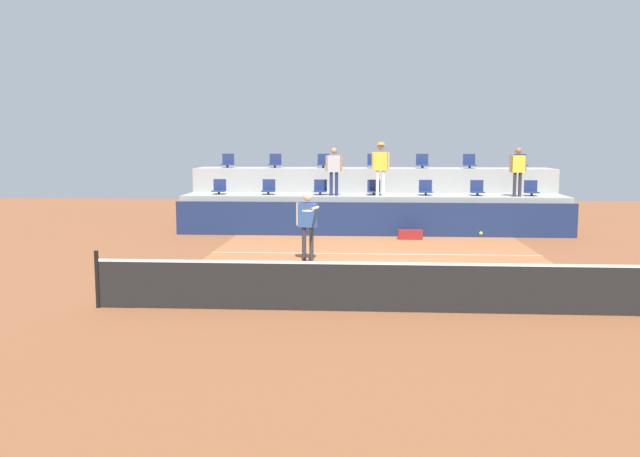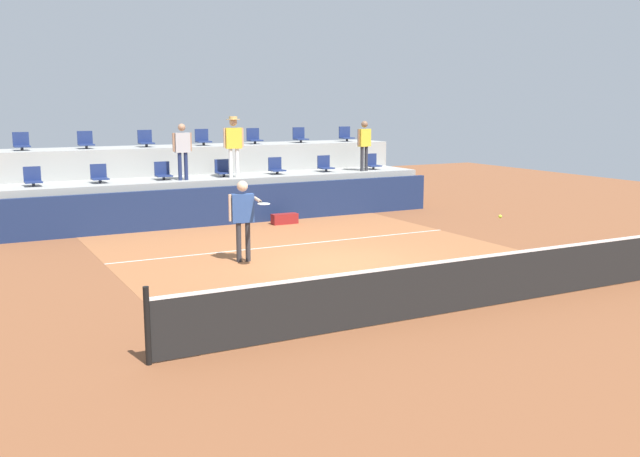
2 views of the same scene
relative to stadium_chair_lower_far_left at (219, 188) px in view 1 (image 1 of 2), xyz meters
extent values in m
plane|color=brown|center=(5.32, -7.23, -1.46)|extent=(40.00, 40.00, 0.00)
cube|color=#A36038|center=(5.32, -6.23, -1.46)|extent=(9.00, 10.00, 0.01)
cube|color=silver|center=(5.32, -4.83, -1.46)|extent=(9.00, 0.06, 0.00)
cylinder|color=black|center=(0.12, -11.23, -0.93)|extent=(0.08, 0.08, 1.07)
cube|color=black|center=(5.32, -11.23, -1.01)|extent=(10.40, 0.01, 0.87)
cube|color=white|center=(5.32, -11.23, -0.57)|extent=(10.40, 0.02, 0.05)
cube|color=navy|center=(5.32, -1.23, -0.91)|extent=(13.00, 0.16, 1.10)
cube|color=#9E9E99|center=(5.32, 0.07, -0.84)|extent=(13.00, 1.80, 1.25)
cube|color=#9E9E99|center=(5.32, 1.87, -0.41)|extent=(13.00, 1.80, 2.10)
cylinder|color=#2D2D33|center=(0.00, -0.08, -0.16)|extent=(0.08, 0.08, 0.10)
cube|color=navy|center=(0.00, -0.08, -0.09)|extent=(0.44, 0.40, 0.04)
cube|color=navy|center=(0.00, 0.10, 0.12)|extent=(0.44, 0.04, 0.38)
cylinder|color=#2D2D33|center=(1.72, -0.08, -0.16)|extent=(0.08, 0.08, 0.10)
cube|color=navy|center=(1.72, -0.08, -0.09)|extent=(0.44, 0.40, 0.04)
cube|color=navy|center=(1.72, 0.10, 0.12)|extent=(0.44, 0.04, 0.38)
cylinder|color=#2D2D33|center=(3.51, -0.08, -0.16)|extent=(0.08, 0.08, 0.10)
cube|color=navy|center=(3.51, -0.08, -0.09)|extent=(0.44, 0.40, 0.04)
cube|color=navy|center=(3.51, 0.10, 0.12)|extent=(0.44, 0.04, 0.38)
cylinder|color=#2D2D33|center=(5.35, -0.08, -0.16)|extent=(0.08, 0.08, 0.10)
cube|color=navy|center=(5.35, -0.08, -0.09)|extent=(0.44, 0.40, 0.04)
cube|color=navy|center=(5.35, 0.10, 0.12)|extent=(0.44, 0.04, 0.38)
cylinder|color=#2D2D33|center=(7.10, -0.08, -0.16)|extent=(0.08, 0.08, 0.10)
cube|color=navy|center=(7.10, -0.08, -0.09)|extent=(0.44, 0.40, 0.04)
cube|color=navy|center=(7.10, 0.10, 0.12)|extent=(0.44, 0.04, 0.38)
cylinder|color=#2D2D33|center=(8.84, -0.08, -0.16)|extent=(0.08, 0.08, 0.10)
cube|color=navy|center=(8.84, -0.08, -0.09)|extent=(0.44, 0.40, 0.04)
cube|color=navy|center=(8.84, 0.10, 0.12)|extent=(0.44, 0.04, 0.38)
cylinder|color=#2D2D33|center=(10.63, -0.08, -0.16)|extent=(0.08, 0.08, 0.10)
cube|color=navy|center=(10.63, -0.08, -0.09)|extent=(0.44, 0.40, 0.04)
cube|color=navy|center=(10.63, 0.10, 0.12)|extent=(0.44, 0.04, 0.38)
cylinder|color=#2D2D33|center=(-0.05, 1.72, 0.69)|extent=(0.08, 0.08, 0.10)
cube|color=navy|center=(-0.05, 1.72, 0.76)|extent=(0.44, 0.40, 0.04)
cube|color=navy|center=(-0.05, 1.90, 0.97)|extent=(0.44, 0.04, 0.38)
cylinder|color=#2D2D33|center=(1.72, 1.72, 0.69)|extent=(0.08, 0.08, 0.10)
cube|color=navy|center=(1.72, 1.72, 0.76)|extent=(0.44, 0.40, 0.04)
cube|color=navy|center=(1.72, 1.90, 0.97)|extent=(0.44, 0.04, 0.38)
cylinder|color=#2D2D33|center=(3.51, 1.72, 0.69)|extent=(0.08, 0.08, 0.10)
cube|color=navy|center=(3.51, 1.72, 0.76)|extent=(0.44, 0.40, 0.04)
cube|color=navy|center=(3.51, 1.90, 0.97)|extent=(0.44, 0.04, 0.38)
cylinder|color=#2D2D33|center=(5.35, 1.72, 0.69)|extent=(0.08, 0.08, 0.10)
cube|color=navy|center=(5.35, 1.72, 0.76)|extent=(0.44, 0.40, 0.04)
cube|color=navy|center=(5.35, 1.90, 0.97)|extent=(0.44, 0.04, 0.38)
cylinder|color=#2D2D33|center=(7.13, 1.72, 0.69)|extent=(0.08, 0.08, 0.10)
cube|color=navy|center=(7.13, 1.72, 0.76)|extent=(0.44, 0.40, 0.04)
cube|color=navy|center=(7.13, 1.90, 0.97)|extent=(0.44, 0.04, 0.38)
cylinder|color=#2D2D33|center=(8.83, 1.72, 0.69)|extent=(0.08, 0.08, 0.10)
cube|color=navy|center=(8.83, 1.72, 0.76)|extent=(0.44, 0.40, 0.04)
cube|color=navy|center=(8.83, 1.90, 0.97)|extent=(0.44, 0.04, 0.38)
cylinder|color=#2D2D33|center=(10.65, 1.72, 0.69)|extent=(0.08, 0.08, 0.10)
cube|color=navy|center=(10.65, 1.72, 0.76)|extent=(0.44, 0.40, 0.04)
cube|color=navy|center=(10.65, 1.90, 0.97)|extent=(0.44, 0.04, 0.38)
cylinder|color=#2D2D33|center=(3.48, -5.97, -1.03)|extent=(0.13, 0.13, 0.88)
cylinder|color=#2D2D33|center=(3.68, -6.01, -1.03)|extent=(0.13, 0.13, 0.88)
cube|color=#2D4C8C|center=(3.58, -5.99, -0.28)|extent=(0.50, 0.27, 0.62)
sphere|color=beige|center=(3.58, -5.99, 0.20)|extent=(0.28, 0.28, 0.24)
cylinder|color=beige|center=(3.31, -5.93, -0.26)|extent=(0.08, 0.08, 0.58)
cylinder|color=beige|center=(3.79, -6.32, -0.07)|extent=(0.18, 0.56, 0.07)
cylinder|color=black|center=(3.71, -6.69, -0.07)|extent=(0.09, 0.26, 0.04)
ellipsoid|color=silver|center=(3.66, -6.96, -0.07)|extent=(0.32, 0.37, 0.03)
cylinder|color=navy|center=(3.91, -0.39, 0.18)|extent=(0.11, 0.11, 0.79)
cylinder|color=navy|center=(4.09, -0.38, 0.18)|extent=(0.11, 0.11, 0.79)
cube|color=#B2B2B7|center=(4.00, -0.38, 0.86)|extent=(0.43, 0.19, 0.56)
sphere|color=#A87A5B|center=(4.00, -0.38, 1.29)|extent=(0.22, 0.22, 0.21)
cylinder|color=#A87A5B|center=(3.75, -0.39, 0.87)|extent=(0.07, 0.07, 0.53)
cylinder|color=#A87A5B|center=(4.25, -0.38, 0.87)|extent=(0.07, 0.07, 0.53)
cylinder|color=white|center=(5.46, -0.37, 0.22)|extent=(0.13, 0.13, 0.86)
cylinder|color=white|center=(5.66, -0.40, 0.22)|extent=(0.13, 0.13, 0.86)
cube|color=yellow|center=(5.56, -0.38, 0.95)|extent=(0.49, 0.25, 0.61)
sphere|color=tan|center=(5.56, -0.38, 1.42)|extent=(0.27, 0.27, 0.23)
cylinder|color=tan|center=(5.30, -0.34, 0.97)|extent=(0.08, 0.08, 0.57)
cylinder|color=tan|center=(5.82, -0.43, 0.97)|extent=(0.08, 0.08, 0.57)
cylinder|color=tan|center=(5.56, -0.38, 1.50)|extent=(0.48, 0.48, 0.01)
cylinder|color=tan|center=(5.56, -0.38, 1.54)|extent=(0.28, 0.28, 0.09)
cylinder|color=#2D2D33|center=(9.99, -0.40, 0.18)|extent=(0.13, 0.13, 0.80)
cylinder|color=#2D2D33|center=(10.17, -0.37, 0.18)|extent=(0.13, 0.13, 0.80)
cube|color=yellow|center=(10.08, -0.38, 0.86)|extent=(0.46, 0.26, 0.56)
sphere|color=#846047|center=(10.08, -0.38, 1.30)|extent=(0.25, 0.25, 0.22)
cylinder|color=#846047|center=(9.84, -0.43, 0.88)|extent=(0.08, 0.08, 0.53)
cylinder|color=#846047|center=(10.33, -0.34, 0.88)|extent=(0.08, 0.08, 0.53)
sphere|color=#CCE033|center=(7.31, -9.94, -0.18)|extent=(0.07, 0.07, 0.07)
cube|color=maroon|center=(6.48, -1.91, -1.31)|extent=(0.76, 0.28, 0.30)
camera|label=1|loc=(5.03, -23.23, 1.59)|focal=38.11mm
camera|label=2|loc=(-2.09, -20.25, 1.95)|focal=39.97mm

